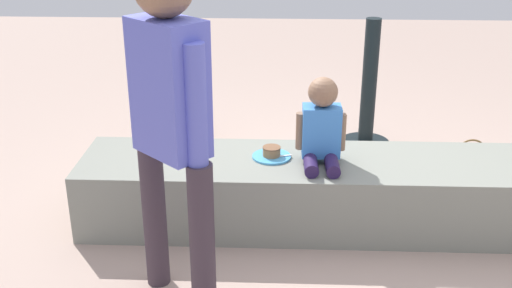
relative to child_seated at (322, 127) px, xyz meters
The scene contains 12 objects.
ground_plane 0.62m from the child_seated, 13.32° to the left, with size 12.00×12.00×0.00m, color tan.
concrete_ledge 0.43m from the child_seated, 13.32° to the left, with size 2.92×0.60×0.40m, color gray.
child_seated is the anchor object (origin of this frame).
adult_standing 1.05m from the child_seated, 133.92° to the right, with size 0.37×0.36×1.57m.
cake_plate 0.34m from the child_seated, 168.62° to the left, with size 0.22×0.22×0.07m.
gift_bag 1.25m from the child_seated, 136.68° to the left, with size 0.25×0.11×0.35m.
railing_post 1.29m from the child_seated, 70.65° to the left, with size 0.36×0.36×0.97m.
water_bottle_near_gift 1.38m from the child_seated, 86.36° to the left, with size 0.06×0.06×0.23m.
party_cup_red 1.47m from the child_seated, 143.23° to the left, with size 0.08×0.08×0.09m, color red.
cake_box_white 0.83m from the child_seated, 126.43° to the left, with size 0.26×0.31×0.13m, color white.
handbag_black_leather 1.77m from the child_seated, 126.00° to the left, with size 0.28×0.14×0.32m.
handbag_brown_canvas 1.25m from the child_seated, 28.62° to the left, with size 0.27×0.11×0.33m.
Camera 1 is at (-0.34, -3.14, 1.81)m, focal length 43.02 mm.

